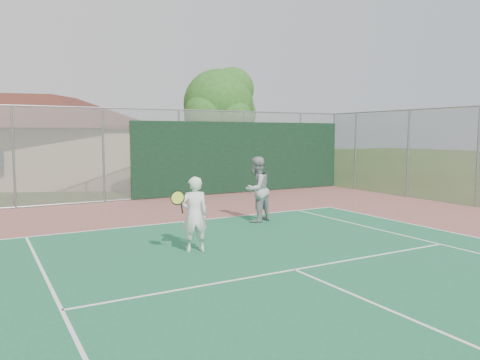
% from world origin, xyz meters
% --- Properties ---
extents(back_fence, '(20.08, 0.11, 3.53)m').
position_xyz_m(back_fence, '(2.11, 16.98, 1.67)').
color(back_fence, gray).
rests_on(back_fence, ground).
extents(side_fence_right, '(0.08, 9.00, 3.50)m').
position_xyz_m(side_fence_right, '(10.00, 12.50, 1.75)').
color(side_fence_right, gray).
rests_on(side_fence_right, ground).
extents(clubhouse, '(14.63, 12.58, 5.33)m').
position_xyz_m(clubhouse, '(-2.31, 25.50, 2.71)').
color(clubhouse, tan).
rests_on(clubhouse, ground).
extents(tree, '(4.26, 4.04, 5.94)m').
position_xyz_m(tree, '(5.93, 21.08, 3.91)').
color(tree, '#392714').
rests_on(tree, ground).
extents(player_white_front, '(1.03, 0.74, 1.62)m').
position_xyz_m(player_white_front, '(-1.09, 8.55, 0.82)').
color(player_white_front, white).
rests_on(player_white_front, ground).
extents(player_grey_back, '(1.11, 1.00, 1.88)m').
position_xyz_m(player_grey_back, '(1.89, 10.86, 0.94)').
color(player_grey_back, '#9D9FA2').
rests_on(player_grey_back, ground).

